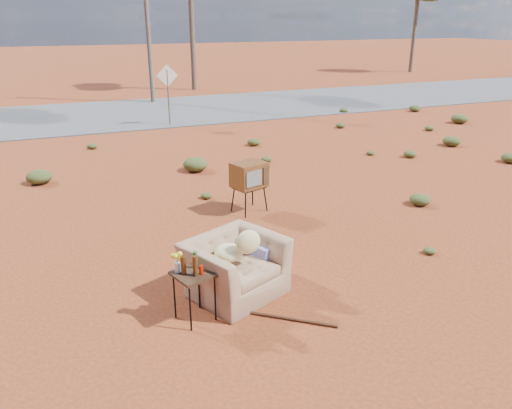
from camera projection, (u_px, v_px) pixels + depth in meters
name	position (u px, v px, depth m)	size (l,w,h in m)	color
ground	(258.00, 284.00, 7.51)	(140.00, 140.00, 0.00)	brown
highway	(117.00, 114.00, 20.46)	(140.00, 7.00, 0.04)	#565659
armchair	(239.00, 258.00, 7.18)	(1.67, 1.47, 1.12)	#987253
tv_unit	(249.00, 176.00, 10.05)	(0.77, 0.69, 1.04)	black
side_table	(190.00, 271.00, 6.41)	(0.60, 0.60, 0.97)	#372214
rusty_bar	(276.00, 317.00, 6.66)	(0.04, 0.04, 1.64)	#4E2914
road_sign	(168.00, 84.00, 17.88)	(0.78, 0.06, 2.19)	brown
utility_pole_center	(146.00, 7.00, 21.88)	(1.40, 0.20, 8.00)	brown
scrub_patch	(146.00, 193.00, 10.97)	(17.49, 8.07, 0.33)	#484E22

